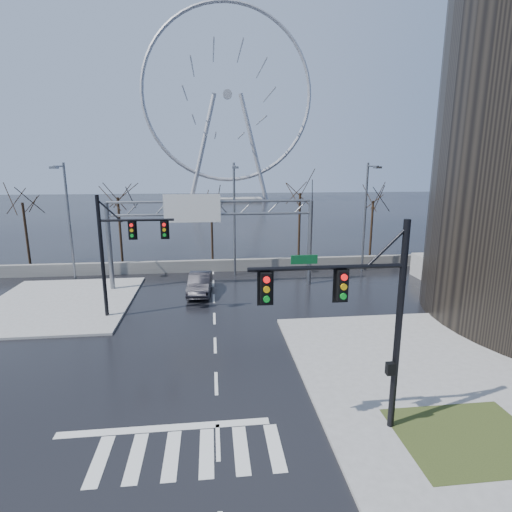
{
  "coord_description": "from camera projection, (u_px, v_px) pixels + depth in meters",
  "views": [
    {
      "loc": [
        -0.04,
        -16.64,
        9.75
      ],
      "look_at": [
        2.8,
        8.52,
        4.0
      ],
      "focal_mm": 28.0,
      "sensor_mm": 36.0,
      "label": 1
    }
  ],
  "objects": [
    {
      "name": "streetlight_mid",
      "position": [
        235.0,
        211.0,
        34.8
      ],
      "size": [
        0.5,
        2.55,
        10.0
      ],
      "color": "slate",
      "rests_on": "ground"
    },
    {
      "name": "signal_mast_near",
      "position": [
        363.0,
        309.0,
        13.86
      ],
      "size": [
        5.52,
        0.41,
        8.0
      ],
      "color": "black",
      "rests_on": "ground"
    },
    {
      "name": "barrier_wall",
      "position": [
        213.0,
        266.0,
        37.55
      ],
      "size": [
        52.0,
        0.5,
        1.1
      ],
      "primitive_type": "cube",
      "color": "slate",
      "rests_on": "ground"
    },
    {
      "name": "tree_far_right",
      "position": [
        373.0,
        208.0,
        42.21
      ],
      "size": [
        3.4,
        3.4,
        6.8
      ],
      "color": "black",
      "rests_on": "ground"
    },
    {
      "name": "ferris_wheel",
      "position": [
        228.0,
        102.0,
        105.11
      ],
      "size": [
        45.0,
        6.0,
        50.91
      ],
      "color": "gray",
      "rests_on": "ground"
    },
    {
      "name": "ground",
      "position": [
        216.0,
        383.0,
        18.29
      ],
      "size": [
        260.0,
        260.0,
        0.0
      ],
      "primitive_type": "plane",
      "color": "black",
      "rests_on": "ground"
    },
    {
      "name": "sidewalk_far",
      "position": [
        60.0,
        303.0,
        28.7
      ],
      "size": [
        10.0,
        12.0,
        0.15
      ],
      "primitive_type": "cube",
      "color": "gray",
      "rests_on": "ground"
    },
    {
      "name": "streetlight_left",
      "position": [
        67.0,
        213.0,
        33.27
      ],
      "size": [
        0.5,
        2.55,
        10.0
      ],
      "color": "slate",
      "rests_on": "ground"
    },
    {
      "name": "signal_mast_far",
      "position": [
        119.0,
        245.0,
        25.26
      ],
      "size": [
        4.72,
        0.41,
        8.0
      ],
      "color": "black",
      "rests_on": "ground"
    },
    {
      "name": "sidewalk_right_ext",
      "position": [
        403.0,
        351.0,
        21.3
      ],
      "size": [
        12.0,
        10.0,
        0.15
      ],
      "primitive_type": "cube",
      "color": "gray",
      "rests_on": "ground"
    },
    {
      "name": "grass_strip",
      "position": [
        468.0,
        438.0,
        14.39
      ],
      "size": [
        5.0,
        4.0,
        0.02
      ],
      "primitive_type": "cube",
      "color": "#313D19",
      "rests_on": "sidewalk_near"
    },
    {
      "name": "sign_gantry",
      "position": [
        207.0,
        225.0,
        31.6
      ],
      "size": [
        16.36,
        0.4,
        7.6
      ],
      "color": "slate",
      "rests_on": "ground"
    },
    {
      "name": "tree_center",
      "position": [
        211.0,
        211.0,
        40.88
      ],
      "size": [
        3.25,
        3.25,
        6.5
      ],
      "color": "black",
      "rests_on": "ground"
    },
    {
      "name": "streetlight_right",
      "position": [
        367.0,
        209.0,
        36.12
      ],
      "size": [
        0.5,
        2.55,
        10.0
      ],
      "color": "slate",
      "rests_on": "ground"
    },
    {
      "name": "tree_right",
      "position": [
        300.0,
        201.0,
        40.67
      ],
      "size": [
        3.9,
        3.9,
        7.8
      ],
      "color": "black",
      "rests_on": "ground"
    },
    {
      "name": "tree_left",
      "position": [
        118.0,
        205.0,
        38.75
      ],
      "size": [
        3.75,
        3.75,
        7.5
      ],
      "color": "black",
      "rests_on": "ground"
    },
    {
      "name": "car",
      "position": [
        200.0,
        283.0,
        31.06
      ],
      "size": [
        1.99,
        4.9,
        1.58
      ],
      "primitive_type": "imported",
      "rotation": [
        0.0,
        0.0,
        -0.07
      ],
      "color": "black",
      "rests_on": "ground"
    },
    {
      "name": "tree_far_left",
      "position": [
        23.0,
        210.0,
        38.34
      ],
      "size": [
        3.5,
        3.5,
        7.0
      ],
      "color": "black",
      "rests_on": "ground"
    }
  ]
}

